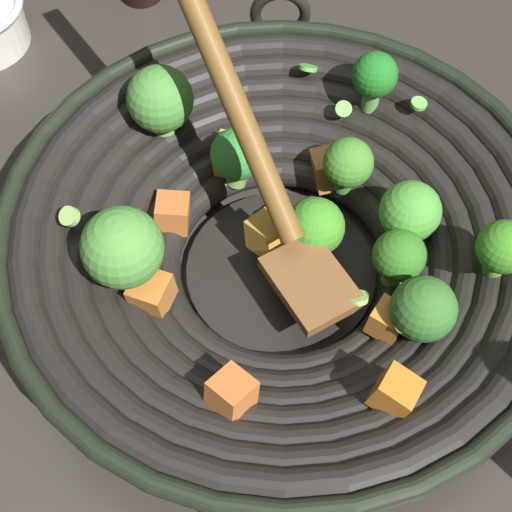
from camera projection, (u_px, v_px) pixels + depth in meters
ground_plane at (281, 275)px, 0.61m from camera, size 4.00×4.00×0.00m
wok at (283, 237)px, 0.56m from camera, size 0.46×0.42×0.24m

